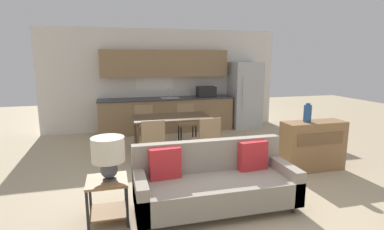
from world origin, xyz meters
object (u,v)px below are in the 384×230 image
Objects in this scene: side_table at (108,193)px; table_lamp at (108,153)px; dining_table at (172,120)px; credenza at (313,146)px; dining_chair_far_right at (187,121)px; dining_chair_near_left at (152,141)px; dining_chair_near_right at (207,138)px; vase at (308,113)px; refrigerator at (245,95)px; couch at (214,183)px; dining_chair_far_left at (144,124)px.

table_lamp is at bearing 8.32° from side_table.
dining_table is 2.68m from credenza.
dining_table is 0.94m from dining_chair_far_right.
dining_chair_near_right is at bearing 175.05° from dining_chair_near_left.
side_table is 3.56m from dining_chair_far_right.
vase is 2.79m from dining_chair_far_right.
refrigerator is at bearing 48.86° from side_table.
dining_chair_near_left and dining_chair_near_right have the same top height.
side_table is 1.77m from dining_chair_near_left.
table_lamp is 1.58× the size of vase.
couch is at bearing -94.15° from dining_chair_far_right.
dining_chair_near_right is (1.70, 1.53, -0.34)m from table_lamp.
dining_chair_far_left is (-0.48, 0.75, -0.21)m from dining_table.
dining_table is 0.75× the size of couch.
credenza is at bearing 152.75° from dining_chair_near_right.
dining_chair_near_right is (-1.96, -2.69, -0.41)m from refrigerator.
side_table is 0.47× the size of credenza.
refrigerator reaches higher than dining_chair_far_right.
refrigerator is 3.40m from vase.
refrigerator is at bearing 83.26° from vase.
table_lamp is at bearing 64.45° from dining_chair_near_left.
dining_table is 2.63m from table_lamp.
refrigerator is 2.05× the size of dining_chair_near_right.
dining_chair_near_left is (0.71, 1.59, -0.34)m from table_lamp.
dining_chair_near_right is (0.99, -0.06, 0.00)m from dining_chair_near_left.
side_table is at bearing -165.40° from vase.
refrigerator is 1.19× the size of dining_table.
side_table is 0.58× the size of dining_chair_near_right.
dining_chair_near_left is at bearing -8.68° from dining_chair_near_right.
dining_table is 4.76× the size of vase.
dining_chair_near_left and dining_chair_far_left have the same top height.
refrigerator reaches higher than couch.
couch is 1.40m from table_lamp.
dining_chair_near_left is (-2.69, 0.75, 0.07)m from credenza.
dining_chair_near_left is at bearing -123.36° from dining_table.
dining_chair_near_right is at bearing -126.08° from refrigerator.
refrigerator is 2.30m from dining_chair_far_right.
dining_chair_far_right is at bearing 8.21° from dining_chair_far_left.
table_lamp is at bearing 179.67° from couch.
table_lamp is at bearing -166.10° from credenza.
vase reaches higher than dining_chair_far_right.
side_table is (-3.69, -4.23, -0.57)m from refrigerator.
couch is 1.71m from dining_chair_near_left.
dining_chair_near_left and dining_chair_far_right have the same top height.
dining_table is at bearing 92.43° from couch.
dining_chair_near_right is at bearing 157.96° from credenza.
side_table is 0.58× the size of dining_chair_far_left.
dining_chair_far_left is at bearing -62.92° from dining_chair_near_right.
table_lamp reaches higher than dining_chair_near_right.
dining_chair_near_left is at bearing -138.27° from refrigerator.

